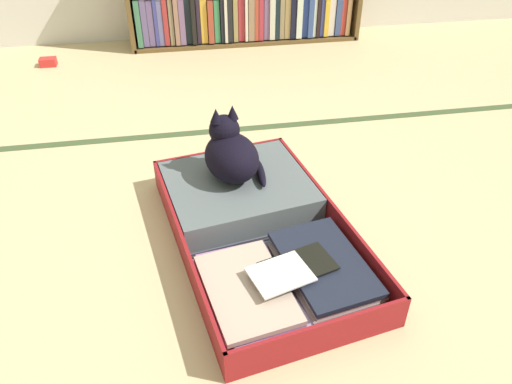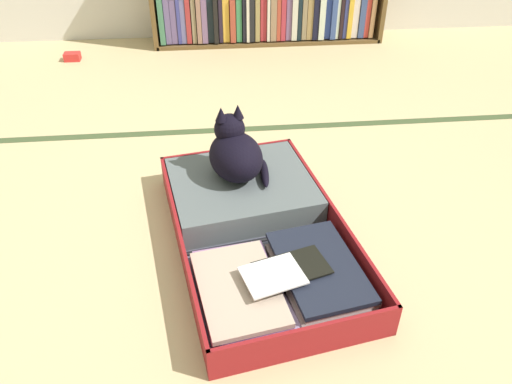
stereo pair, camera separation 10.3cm
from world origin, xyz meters
TOP-DOWN VIEW (x-y plane):
  - ground_plane at (0.00, 0.00)m, footprint 10.00×10.00m
  - tatami_border at (0.00, 0.97)m, footprint 4.80×0.05m
  - open_suitcase at (0.05, 0.17)m, footprint 0.73×1.07m
  - black_cat at (-0.01, 0.39)m, footprint 0.26×0.29m
  - small_red_pouch at (-0.96, 2.00)m, footprint 0.10×0.07m

SIDE VIEW (x-z plane):
  - ground_plane at x=0.00m, z-range 0.00..0.00m
  - tatami_border at x=0.00m, z-range 0.00..0.00m
  - small_red_pouch at x=-0.96m, z-range 0.00..0.05m
  - open_suitcase at x=0.05m, z-range -0.01..0.11m
  - black_cat at x=-0.01m, z-range 0.08..0.36m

